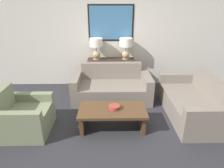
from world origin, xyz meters
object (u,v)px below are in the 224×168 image
Objects in this scene: decorative_bowl at (114,107)px; coffee_table at (112,114)px; table_lamp_right at (126,46)px; armchair_near_back_wall at (23,117)px; console_table at (111,73)px; couch_by_back_wall at (112,88)px; table_lamp_left at (96,46)px; couch_by_side at (193,103)px.

coffee_table is at bearing -163.60° from decorative_bowl.
armchair_near_back_wall is (-2.02, -2.03, -0.86)m from table_lamp_right.
table_lamp_right is 2.19m from coffee_table.
console_table is 0.85m from table_lamp_right.
armchair_near_back_wall is at bearing -128.82° from console_table.
console_table is 1.00× the size of coffee_table.
decorative_bowl is (0.03, -1.26, 0.17)m from couch_by_back_wall.
couch_by_back_wall reaches higher than coffee_table.
console_table is 1.42× the size of armchair_near_back_wall.
couch_by_back_wall is 2.10m from armchair_near_back_wall.
table_lamp_right is 0.30× the size of couch_by_back_wall.
table_lamp_left reaches higher than coffee_table.
couch_by_side is at bearing -36.25° from table_lamp_left.
console_table is at bearing 51.18° from armchair_near_back_wall.
decorative_bowl is (0.03, -1.97, 0.05)m from console_table.
table_lamp_left is at bearing 58.45° from armchair_near_back_wall.
decorative_bowl is (-1.66, -0.45, 0.17)m from couch_by_side.
couch_by_back_wall is at bearing -90.00° from console_table.
couch_by_side reaches higher than console_table.
console_table is 0.67× the size of couch_by_side.
table_lamp_left is at bearing 180.00° from table_lamp_right.
decorative_bowl is (0.04, 0.01, 0.14)m from coffee_table.
couch_by_side is (1.69, -1.52, -0.12)m from console_table.
couch_by_back_wall is (0.00, -0.71, -0.12)m from console_table.
console_table is 1.98m from coffee_table.
decorative_bowl is (0.42, -1.97, -0.71)m from table_lamp_left.
couch_by_back_wall reaches higher than console_table.
console_table is at bearing 137.98° from couch_by_side.
table_lamp_left is 2.71m from couch_by_side.
coffee_table is 5.89× the size of decorative_bowl.
armchair_near_back_wall is (-1.62, -0.05, -0.01)m from coffee_table.
table_lamp_left is 2.18m from coffee_table.
couch_by_side is at bearing 8.70° from armchair_near_back_wall.
console_table is at bearing 90.85° from decorative_bowl.
couch_by_back_wall is at bearing 38.97° from armchair_near_back_wall.
coffee_table is (-0.01, -1.27, 0.03)m from couch_by_back_wall.
couch_by_back_wall is 1.50× the size of coffee_table.
armchair_near_back_wall is (-1.24, -2.03, -0.86)m from table_lamp_left.
console_table is 0.67× the size of couch_by_back_wall.
couch_by_side is at bearing 15.08° from decorative_bowl.
coffee_table is (-1.69, -0.46, 0.03)m from couch_by_side.
console_table is 2.22× the size of table_lamp_left.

